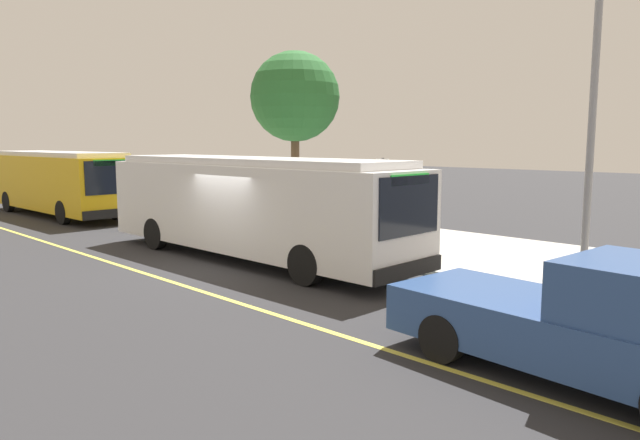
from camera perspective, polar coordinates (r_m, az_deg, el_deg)
name	(u,v)px	position (r m, az deg, el deg)	size (l,w,h in m)	color
ground_plane	(231,265)	(16.59, -8.54, -4.36)	(120.00, 120.00, 0.00)	#2B2B2D
sidewalk_curb	(372,238)	(20.63, 5.00, -1.75)	(44.00, 6.40, 0.15)	#B7B2A8
lane_stripe_center	(160,278)	(15.42, -15.16, -5.43)	(36.00, 0.14, 0.01)	#E0D64C
transit_bus_main	(251,204)	(17.24, -6.68, 1.56)	(11.34, 2.72, 2.95)	white
transit_bus_second	(58,181)	(29.99, -23.96, 3.49)	(10.66, 2.76, 2.95)	gold
pickup_truck	(590,325)	(9.22, 24.62, -9.15)	(5.52, 2.35, 1.85)	#2D4C84
bus_shelter	(345,185)	(20.50, 2.45, 3.39)	(2.90, 1.60, 2.48)	#333338
waiting_bench	(349,221)	(20.73, 2.77, -0.13)	(1.60, 0.48, 0.95)	brown
route_sign_post	(382,193)	(16.85, 6.02, 2.59)	(0.44, 0.08, 2.80)	#333338
street_tree_near_shelter	(295,97)	(25.54, -2.44, 11.74)	(3.79, 3.79, 7.05)	brown
utility_pole	(591,144)	(14.00, 24.64, 6.67)	(0.16, 0.16, 6.40)	gray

